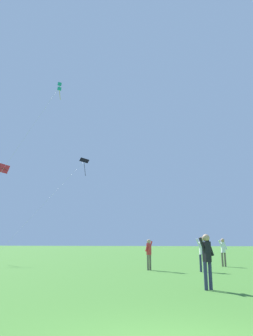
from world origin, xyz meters
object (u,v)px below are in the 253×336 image
at_px(person_child_small, 207,256).
at_px(person_with_spool, 202,251).
at_px(kite_teal_box, 57,90).
at_px(person_in_red_shirt, 223,250).
at_px(kite_black_large, 81,166).
at_px(person_near_tree, 149,251).

height_order(person_child_small, person_with_spool, person_with_spool).
distance_m(kite_teal_box, person_child_small, 25.33).
bearing_deg(person_in_red_shirt, kite_black_large, 141.90).
distance_m(person_child_small, person_in_red_shirt, 11.35).
bearing_deg(person_with_spool, person_child_small, -83.00).
xyz_separation_m(kite_teal_box, person_child_small, (14.62, -14.34, -14.90)).
xyz_separation_m(kite_black_large, person_near_tree, (13.21, -17.58, -9.91)).
distance_m(kite_black_large, person_with_spool, 25.97).
bearing_deg(person_in_red_shirt, kite_teal_box, 168.47).
relative_size(kite_black_large, person_in_red_shirt, 6.93).
bearing_deg(kite_teal_box, person_child_small, -44.45).
height_order(kite_teal_box, person_child_small, kite_teal_box).
distance_m(kite_black_large, person_child_small, 31.58).
bearing_deg(kite_teal_box, person_with_spool, -28.35).
bearing_deg(person_near_tree, person_in_red_shirt, 47.61).
xyz_separation_m(kite_black_large, person_child_small, (16.99, -24.72, -9.88)).
relative_size(kite_teal_box, person_near_tree, 10.10).
xyz_separation_m(person_near_tree, person_with_spool, (2.94, -0.22, 0.07)).
bearing_deg(kite_teal_box, person_in_red_shirt, -11.53).
distance_m(person_near_tree, person_in_red_shirt, 5.70).
relative_size(person_near_tree, person_with_spool, 0.94).
height_order(kite_teal_box, person_near_tree, kite_teal_box).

